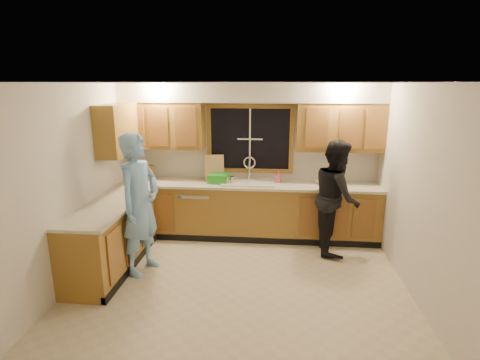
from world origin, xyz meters
name	(u,v)px	position (x,y,z in m)	size (l,w,h in m)	color
floor	(239,285)	(0.00, 0.00, 0.00)	(4.20, 4.20, 0.00)	beige
ceiling	(239,83)	(0.00, 0.00, 2.50)	(4.20, 4.20, 0.00)	silver
wall_back	(250,160)	(0.00, 1.90, 1.25)	(4.20, 4.20, 0.00)	beige
wall_left	(71,187)	(-2.10, 0.00, 1.25)	(3.80, 3.80, 0.00)	beige
wall_right	(422,196)	(2.10, 0.00, 1.25)	(3.80, 3.80, 0.00)	beige
base_cabinets_back	(248,211)	(0.00, 1.60, 0.44)	(4.20, 0.60, 0.88)	olive
base_cabinets_left	(112,237)	(-1.80, 0.35, 0.44)	(0.60, 1.90, 0.88)	olive
countertop_back	(248,185)	(0.00, 1.58, 0.90)	(4.20, 0.63, 0.04)	beige
countertop_left	(110,205)	(-1.79, 0.35, 0.90)	(0.63, 1.90, 0.04)	beige
upper_cabinets_left	(163,126)	(-1.43, 1.73, 1.83)	(1.35, 0.33, 0.75)	olive
upper_cabinets_right	(340,127)	(1.43, 1.73, 1.83)	(1.35, 0.33, 0.75)	olive
upper_cabinets_return	(117,130)	(-1.94, 1.12, 1.83)	(0.33, 0.90, 0.75)	olive
soffit	(250,93)	(0.00, 1.72, 2.35)	(4.20, 0.35, 0.30)	silver
window_frame	(250,139)	(0.00, 1.89, 1.60)	(1.44, 0.03, 1.14)	black
sink	(248,186)	(0.00, 1.60, 0.86)	(0.86, 0.52, 0.57)	silver
dishwasher	(198,211)	(-0.85, 1.59, 0.41)	(0.60, 0.56, 0.82)	silver
stove	(92,254)	(-1.80, -0.22, 0.45)	(0.58, 0.75, 0.90)	silver
man	(140,205)	(-1.34, 0.28, 0.95)	(0.69, 0.45, 1.89)	#79AFE6
woman	(336,197)	(1.34, 1.17, 0.85)	(0.83, 0.65, 1.71)	black
knife_block	(150,173)	(-1.67, 1.67, 1.04)	(0.13, 0.11, 0.24)	brown
cutting_board	(214,168)	(-0.58, 1.75, 1.13)	(0.32, 0.02, 0.43)	tan
dish_crate	(219,178)	(-0.48, 1.59, 0.99)	(0.31, 0.29, 0.15)	#269326
soap_bottle	(278,176)	(0.48, 1.72, 1.02)	(0.09, 0.09, 0.19)	#EA5985
bowl	(321,182)	(1.17, 1.66, 0.95)	(0.21, 0.21, 0.05)	silver
can_left	(227,180)	(-0.35, 1.50, 0.99)	(0.07, 0.07, 0.13)	#BFAE93
can_right	(232,180)	(-0.26, 1.53, 0.98)	(0.07, 0.07, 0.12)	#BFAE93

